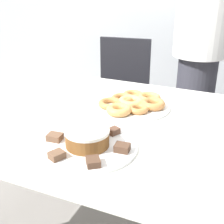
{
  "coord_description": "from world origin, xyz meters",
  "views": [
    {
      "loc": [
        0.45,
        -1.19,
        1.34
      ],
      "look_at": [
        -0.05,
        -0.05,
        0.79
      ],
      "focal_mm": 50.0,
      "sensor_mm": 36.0,
      "label": 1
    }
  ],
  "objects_px": {
    "plate_cake": "(88,146)",
    "frosted_cake": "(87,137)",
    "office_chair_left": "(120,102)",
    "plate_donuts": "(131,106)",
    "person_standing": "(200,48)"
  },
  "relations": [
    {
      "from": "office_chair_left",
      "to": "frosted_cake",
      "type": "distance_m",
      "value": 1.27
    },
    {
      "from": "office_chair_left",
      "to": "plate_donuts",
      "type": "relative_size",
      "value": 2.29
    },
    {
      "from": "office_chair_left",
      "to": "frosted_cake",
      "type": "relative_size",
      "value": 5.3
    },
    {
      "from": "plate_donuts",
      "to": "frosted_cake",
      "type": "distance_m",
      "value": 0.45
    },
    {
      "from": "person_standing",
      "to": "office_chair_left",
      "type": "bearing_deg",
      "value": -171.31
    },
    {
      "from": "frosted_cake",
      "to": "plate_donuts",
      "type": "bearing_deg",
      "value": 88.76
    },
    {
      "from": "plate_cake",
      "to": "frosted_cake",
      "type": "xyz_separation_m",
      "value": [
        0.0,
        -0.0,
        0.04
      ]
    },
    {
      "from": "plate_cake",
      "to": "frosted_cake",
      "type": "distance_m",
      "value": 0.04
    },
    {
      "from": "plate_donuts",
      "to": "office_chair_left",
      "type": "bearing_deg",
      "value": 115.78
    },
    {
      "from": "frosted_cake",
      "to": "plate_cake",
      "type": "bearing_deg",
      "value": 90.0
    },
    {
      "from": "office_chair_left",
      "to": "plate_cake",
      "type": "height_order",
      "value": "office_chair_left"
    },
    {
      "from": "person_standing",
      "to": "plate_cake",
      "type": "height_order",
      "value": "person_standing"
    },
    {
      "from": "office_chair_left",
      "to": "plate_donuts",
      "type": "distance_m",
      "value": 0.87
    },
    {
      "from": "person_standing",
      "to": "plate_donuts",
      "type": "xyz_separation_m",
      "value": [
        -0.19,
        -0.82,
        -0.15
      ]
    },
    {
      "from": "plate_cake",
      "to": "frosted_cake",
      "type": "height_order",
      "value": "frosted_cake"
    }
  ]
}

